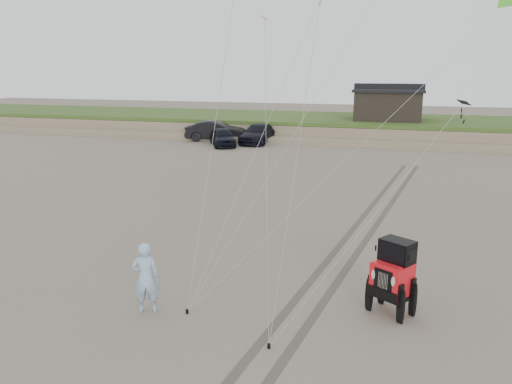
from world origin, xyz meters
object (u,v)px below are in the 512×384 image
at_px(truck_a, 223,137).
at_px(jeep, 392,285).
at_px(truck_b, 216,131).
at_px(man, 146,278).
at_px(truck_c, 258,134).
at_px(cabin, 388,103).

bearing_deg(truck_a, jeep, -89.96).
xyz_separation_m(truck_b, man, (9.76, -31.53, 0.11)).
relative_size(truck_b, truck_c, 0.97).
bearing_deg(cabin, truck_b, -156.77).
distance_m(truck_a, truck_b, 3.19).
height_order(cabin, jeep, cabin).
distance_m(cabin, man, 38.39).
bearing_deg(truck_a, truck_c, 17.41).
relative_size(cabin, truck_b, 1.17).
xyz_separation_m(truck_b, jeep, (16.24, -29.79, -0.06)).
bearing_deg(truck_c, jeep, -66.39).
distance_m(truck_a, man, 29.93).
relative_size(jeep, man, 2.24).
distance_m(cabin, truck_b, 16.47).
distance_m(cabin, jeep, 36.32).
distance_m(cabin, truck_c, 12.99).
xyz_separation_m(truck_a, truck_b, (-1.64, 2.73, 0.13)).
xyz_separation_m(cabin, truck_c, (-10.89, -6.64, -2.42)).
bearing_deg(jeep, truck_c, 143.74).
relative_size(cabin, truck_c, 1.13).
xyz_separation_m(truck_a, man, (8.13, -28.80, 0.23)).
xyz_separation_m(cabin, jeep, (1.26, -36.22, -2.40)).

